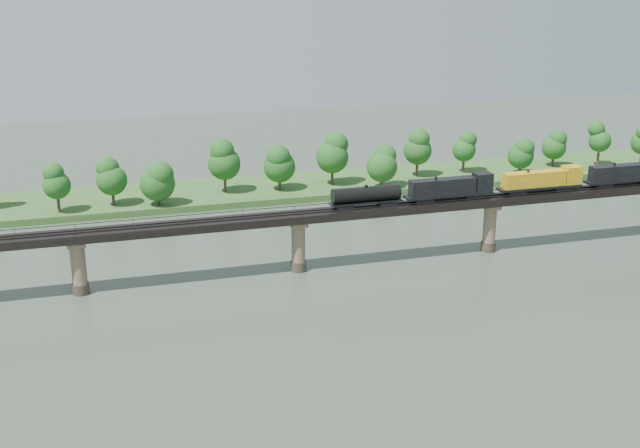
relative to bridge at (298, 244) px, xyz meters
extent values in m
plane|color=#344234|center=(0.00, -30.00, -5.46)|extent=(400.00, 400.00, 0.00)
cube|color=#2C5421|center=(0.00, 55.00, -4.66)|extent=(300.00, 24.00, 1.60)
cylinder|color=#473A2D|center=(-40.00, 0.00, -4.46)|extent=(3.00, 3.00, 2.00)
cylinder|color=#8C725B|center=(-40.00, 0.00, 0.04)|extent=(2.60, 2.60, 9.00)
cube|color=#8C725B|center=(-40.00, 0.00, 4.04)|extent=(3.20, 3.20, 1.00)
cylinder|color=#473A2D|center=(0.00, 0.00, -4.46)|extent=(3.00, 3.00, 2.00)
cylinder|color=#8C725B|center=(0.00, 0.00, 0.04)|extent=(2.60, 2.60, 9.00)
cube|color=#8C725B|center=(0.00, 0.00, 4.04)|extent=(3.20, 3.20, 1.00)
cylinder|color=#473A2D|center=(40.00, 0.00, -4.46)|extent=(3.00, 3.00, 2.00)
cylinder|color=#8C725B|center=(40.00, 0.00, 0.04)|extent=(2.60, 2.60, 9.00)
cube|color=#8C725B|center=(40.00, 0.00, 4.04)|extent=(3.20, 3.20, 1.00)
cube|color=black|center=(0.00, 0.00, 5.29)|extent=(220.00, 5.00, 1.50)
cube|color=black|center=(0.00, -0.75, 6.12)|extent=(220.00, 0.12, 0.16)
cube|color=black|center=(0.00, 0.75, 6.12)|extent=(220.00, 0.12, 0.16)
cube|color=black|center=(0.00, -2.40, 6.74)|extent=(220.00, 0.10, 0.10)
cube|color=black|center=(0.00, 2.40, 6.74)|extent=(220.00, 0.10, 0.10)
cube|color=black|center=(0.00, -2.40, 6.39)|extent=(0.08, 0.08, 0.70)
cube|color=black|center=(0.00, 2.40, 6.39)|extent=(0.08, 0.08, 0.70)
cylinder|color=#382619|center=(-44.43, 46.31, -2.10)|extent=(0.70, 0.70, 3.51)
sphere|color=#144915|center=(-44.43, 46.31, 2.57)|extent=(6.31, 6.31, 6.31)
sphere|color=#144915|center=(-44.43, 46.31, 5.50)|extent=(4.73, 4.73, 4.73)
cylinder|color=#382619|center=(-32.24, 48.84, -2.19)|extent=(0.70, 0.70, 3.34)
sphere|color=#144915|center=(-32.24, 48.84, 2.27)|extent=(7.18, 7.18, 7.18)
sphere|color=#144915|center=(-32.24, 48.84, 5.06)|extent=(5.39, 5.39, 5.39)
cylinder|color=#382619|center=(-22.01, 46.15, -2.45)|extent=(0.70, 0.70, 2.83)
sphere|color=#144915|center=(-22.01, 46.15, 1.32)|extent=(8.26, 8.26, 8.26)
sphere|color=#144915|center=(-22.01, 46.15, 3.68)|extent=(6.19, 6.19, 6.19)
cylinder|color=#382619|center=(-5.04, 52.68, -1.88)|extent=(0.70, 0.70, 3.96)
sphere|color=#144915|center=(-5.04, 52.68, 3.41)|extent=(8.07, 8.07, 8.07)
sphere|color=#144915|center=(-5.04, 52.68, 6.71)|extent=(6.05, 6.05, 6.05)
cylinder|color=#382619|center=(8.52, 51.14, -2.23)|extent=(0.70, 0.70, 3.27)
sphere|color=#144915|center=(8.52, 51.14, 2.13)|extent=(8.03, 8.03, 8.03)
sphere|color=#144915|center=(8.52, 51.14, 4.85)|extent=(6.02, 6.02, 6.02)
cylinder|color=#382619|center=(22.65, 52.31, -1.90)|extent=(0.70, 0.70, 3.92)
sphere|color=#144915|center=(22.65, 52.31, 3.33)|extent=(8.29, 8.29, 8.29)
sphere|color=#144915|center=(22.65, 52.31, 6.60)|extent=(6.21, 6.21, 6.21)
cylinder|color=#382619|center=(33.59, 45.35, -2.35)|extent=(0.70, 0.70, 3.02)
sphere|color=#144915|center=(33.59, 45.35, 1.69)|extent=(7.74, 7.74, 7.74)
sphere|color=#144915|center=(33.59, 45.35, 4.21)|extent=(5.80, 5.80, 5.80)
cylinder|color=#382619|center=(46.81, 54.03, -1.96)|extent=(0.70, 0.70, 3.80)
sphere|color=#144915|center=(46.81, 54.03, 3.10)|extent=(7.47, 7.47, 7.47)
sphere|color=#144915|center=(46.81, 54.03, 6.27)|extent=(5.60, 5.60, 5.60)
cylinder|color=#382619|center=(60.48, 54.26, -2.17)|extent=(0.70, 0.70, 3.38)
sphere|color=#144915|center=(60.48, 54.26, 2.34)|extent=(6.23, 6.23, 6.23)
sphere|color=#144915|center=(60.48, 54.26, 5.16)|extent=(4.67, 4.67, 4.67)
cylinder|color=#382619|center=(74.35, 48.39, -2.47)|extent=(0.70, 0.70, 2.77)
sphere|color=#144915|center=(74.35, 48.39, 1.22)|extent=(7.04, 7.04, 7.04)
sphere|color=#144915|center=(74.35, 48.39, 3.54)|extent=(5.28, 5.28, 5.28)
cylinder|color=#382619|center=(87.62, 53.57, -2.39)|extent=(0.70, 0.70, 2.94)
sphere|color=#144915|center=(87.62, 53.57, 1.54)|extent=(6.73, 6.73, 6.73)
sphere|color=#144915|center=(87.62, 53.57, 3.99)|extent=(5.05, 5.05, 5.05)
cylinder|color=#382619|center=(99.73, 50.10, -1.89)|extent=(0.70, 0.70, 3.94)
sphere|color=#144915|center=(99.73, 50.10, 3.37)|extent=(6.17, 6.17, 6.17)
sphere|color=#144915|center=(99.73, 50.10, 6.65)|extent=(4.62, 4.62, 4.62)
cube|color=black|center=(65.48, 0.00, 6.57)|extent=(3.82, 2.29, 1.05)
cube|color=black|center=(70.74, 0.00, 7.24)|extent=(18.16, 2.87, 0.48)
cube|color=black|center=(69.30, 0.00, 9.00)|extent=(13.38, 2.58, 3.06)
cylinder|color=black|center=(70.74, 0.00, 6.71)|extent=(5.74, 1.34, 1.34)
cube|color=black|center=(55.92, 0.00, 6.57)|extent=(3.82, 2.29, 1.05)
cube|color=black|center=(45.41, 0.00, 6.57)|extent=(3.82, 2.29, 1.05)
cube|color=black|center=(50.66, 0.00, 7.24)|extent=(18.16, 2.87, 0.48)
cube|color=gold|center=(49.23, 0.00, 9.00)|extent=(13.38, 2.58, 3.06)
cube|color=gold|center=(57.83, 0.00, 9.29)|extent=(3.44, 2.87, 3.63)
cylinder|color=black|center=(50.66, 0.00, 6.71)|extent=(5.74, 1.34, 1.34)
cube|color=black|center=(35.85, 0.00, 6.57)|extent=(3.82, 2.29, 1.05)
cube|color=black|center=(25.33, 0.00, 6.57)|extent=(3.82, 2.29, 1.05)
cube|color=black|center=(30.59, 0.00, 7.24)|extent=(18.16, 2.87, 0.48)
cube|color=black|center=(29.16, 0.00, 9.00)|extent=(13.38, 2.58, 3.06)
cube|color=black|center=(37.76, 0.00, 9.29)|extent=(3.44, 2.87, 3.63)
cylinder|color=black|center=(30.59, 0.00, 6.71)|extent=(5.74, 1.34, 1.34)
cube|color=black|center=(17.69, 0.00, 6.57)|extent=(3.35, 2.10, 1.05)
cube|color=black|center=(9.08, 0.00, 6.57)|extent=(3.35, 2.10, 1.05)
cube|color=black|center=(13.38, 0.00, 7.19)|extent=(14.34, 2.29, 0.29)
cylinder|color=black|center=(13.38, 0.00, 8.72)|extent=(13.38, 2.87, 2.87)
cylinder|color=black|center=(13.38, 0.00, 10.25)|extent=(0.67, 0.67, 0.48)
camera|label=1|loc=(-35.68, -138.25, 50.72)|focal=45.00mm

